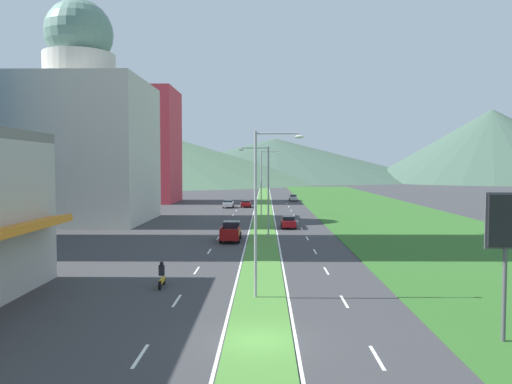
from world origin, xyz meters
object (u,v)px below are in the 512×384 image
car_4 (246,204)px  street_lamp_mid (265,186)px  street_lamp_near (260,203)px  street_lamp_far (263,179)px  car_3 (228,204)px  car_1 (288,222)px  motorcycle_rider (162,277)px  pickup_truck_0 (231,232)px  car_0 (293,198)px

car_4 → street_lamp_mid: bearing=-175.0°
street_lamp_near → street_lamp_far: bearing=90.0°
street_lamp_far → car_3: street_lamp_far is taller
car_1 → car_4: bearing=-168.5°
motorcycle_rider → car_3: bearing=0.3°
street_lamp_far → car_1: 18.25m
street_lamp_mid → motorcycle_rider: size_ratio=5.22×
pickup_truck_0 → street_lamp_near: bearing=-171.8°
street_lamp_mid → car_0: (6.65, 62.10, -5.21)m
car_3 → car_1: bearing=-162.5°
street_lamp_near → car_4: 70.53m
street_lamp_far → pickup_truck_0: bearing=-96.9°
car_1 → motorcycle_rider: motorcycle_rider is taller
car_4 → pickup_truck_0: size_ratio=0.82×
street_lamp_near → street_lamp_far: (-0.03, 53.14, 0.25)m
street_lamp_near → motorcycle_rider: size_ratio=5.18×
pickup_truck_0 → motorcycle_rider: (-3.19, -21.81, -0.24)m
street_lamp_far → motorcycle_rider: bearing=-97.5°
car_0 → pickup_truck_0: bearing=-9.2°
street_lamp_mid → car_4: bearing=95.0°
car_0 → car_3: bearing=-35.5°
street_lamp_near → car_1: (3.38, 36.04, -5.11)m
car_0 → car_4: car_0 is taller
car_4 → street_lamp_near: bearing=-177.1°
car_1 → car_0: bearing=176.1°
street_lamp_far → motorcycle_rider: street_lamp_far is taller
street_lamp_near → motorcycle_rider: 8.84m
street_lamp_mid → car_0: size_ratio=2.21×
street_lamp_near → motorcycle_rider: street_lamp_near is taller
street_lamp_mid → pickup_truck_0: (-3.80, -2.19, -5.01)m
car_3 → pickup_truck_0: size_ratio=0.88×
car_1 → pickup_truck_0: pickup_truck_0 is taller
street_lamp_near → car_1: 36.56m
car_1 → car_3: bearing=-162.5°
car_0 → pickup_truck_0: size_ratio=0.87×
car_1 → motorcycle_rider: (-10.07, -33.45, -0.05)m
car_4 → pickup_truck_0: (0.05, -45.85, 0.26)m
street_lamp_near → car_4: bearing=92.9°
car_3 → car_4: 3.68m
street_lamp_near → street_lamp_mid: size_ratio=0.99×
car_3 → pickup_truck_0: pickup_truck_0 is taller
street_lamp_mid → car_3: (-7.34, 42.48, -5.21)m
street_lamp_mid → car_1: (3.08, 9.46, -5.19)m
car_0 → motorcycle_rider: size_ratio=2.36×
street_lamp_far → car_1: bearing=-78.7°
car_1 → car_4: car_1 is taller
car_0 → car_4: bearing=-29.7°
street_lamp_near → car_3: (-7.04, 69.06, -5.13)m
street_lamp_far → car_1: (3.42, -17.10, -5.37)m
car_3 → car_4: car_3 is taller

